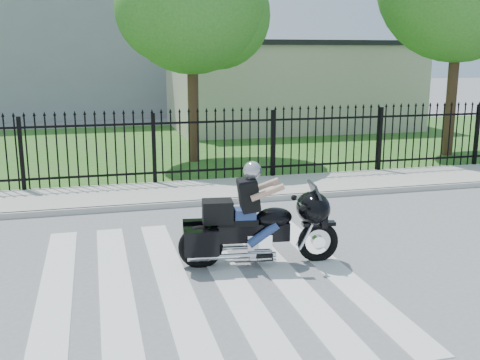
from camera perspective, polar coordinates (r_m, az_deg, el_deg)
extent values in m
plane|color=slate|center=(8.17, -3.93, -10.14)|extent=(120.00, 120.00, 0.00)
cube|color=#ADAAA3|center=(12.87, -8.13, -1.42)|extent=(40.00, 2.00, 0.12)
cube|color=#ADAAA3|center=(11.91, -7.56, -2.56)|extent=(40.00, 0.12, 0.12)
cube|color=#26561D|center=(19.71, -10.51, 3.25)|extent=(40.00, 12.00, 0.02)
cube|color=black|center=(13.77, -8.65, 0.73)|extent=(26.00, 0.04, 0.05)
cube|color=black|center=(13.58, -8.82, 5.69)|extent=(26.00, 0.04, 0.05)
cylinder|color=#382316|center=(16.70, -4.80, 8.90)|extent=(0.32, 0.32, 4.16)
cylinder|color=#382316|center=(18.87, 20.81, 9.54)|extent=(0.32, 0.32, 4.80)
cube|color=#B8AC99|center=(24.90, 5.06, 9.36)|extent=(10.00, 6.00, 3.50)
cube|color=black|center=(24.87, 5.15, 13.62)|extent=(10.20, 6.20, 0.20)
cube|color=#919599|center=(33.57, -18.21, 16.91)|extent=(15.00, 10.00, 12.00)
torus|color=black|center=(8.86, 7.93, -6.26)|extent=(0.66, 0.20, 0.65)
torus|color=black|center=(8.58, -4.02, -6.81)|extent=(0.70, 0.23, 0.68)
cube|color=black|center=(8.58, 0.98, -5.31)|extent=(1.24, 0.38, 0.28)
ellipsoid|color=black|center=(8.58, 3.47, -3.84)|extent=(0.62, 0.45, 0.31)
cube|color=black|center=(8.51, -0.27, -4.22)|extent=(0.64, 0.38, 0.09)
cube|color=silver|center=(8.65, 1.90, -6.28)|extent=(0.41, 0.33, 0.28)
ellipsoid|color=black|center=(8.67, 7.44, -2.84)|extent=(0.59, 0.73, 0.51)
cube|color=black|center=(8.43, -2.30, -3.20)|extent=(0.49, 0.41, 0.34)
cube|color=navy|center=(8.49, 0.49, -3.47)|extent=(0.35, 0.32, 0.17)
sphere|color=#A4A6AC|center=(8.34, 1.26, 1.01)|extent=(0.27, 0.27, 0.27)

